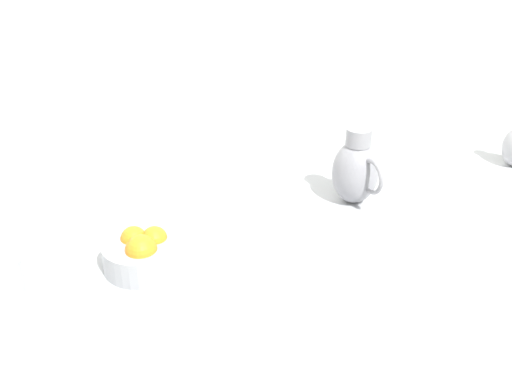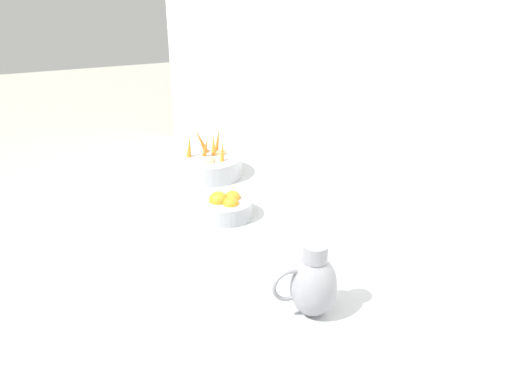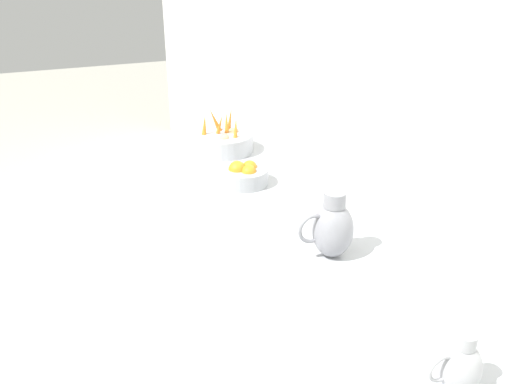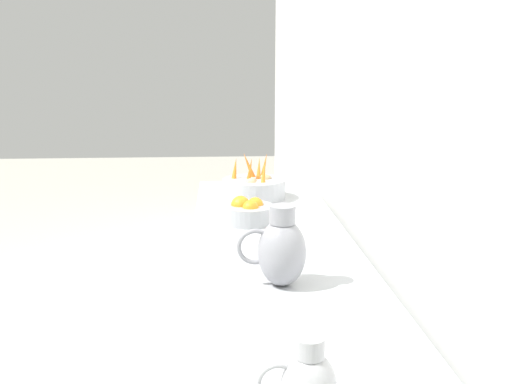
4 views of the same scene
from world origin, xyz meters
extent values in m
cube|color=#ADAFB5|center=(-1.53, -0.20, 0.44)|extent=(0.63, 2.72, 0.89)
cylinder|color=#ADAFB5|center=(-1.50, -1.11, 0.94)|extent=(0.32, 0.32, 0.10)
torus|color=#ADAFB5|center=(-1.50, -1.11, 0.89)|extent=(0.19, 0.19, 0.01)
cone|color=orange|center=(-1.48, -1.11, 1.03)|extent=(0.05, 0.08, 0.15)
cone|color=orange|center=(-1.54, -1.04, 1.02)|extent=(0.05, 0.06, 0.13)
cone|color=orange|center=(-1.40, -1.15, 1.03)|extent=(0.06, 0.06, 0.13)
cone|color=orange|center=(-1.52, -1.13, 1.03)|extent=(0.05, 0.07, 0.14)
cone|color=orange|center=(-1.55, -1.16, 1.03)|extent=(0.07, 0.06, 0.16)
cone|color=orange|center=(-1.48, -1.18, 1.03)|extent=(0.10, 0.06, 0.16)
ellipsoid|color=tan|center=(-1.48, -1.04, 0.98)|extent=(0.05, 0.04, 0.04)
ellipsoid|color=tan|center=(-1.56, -1.12, 0.98)|extent=(0.07, 0.06, 0.05)
ellipsoid|color=#9E7F56|center=(-1.49, -1.07, 0.98)|extent=(0.05, 0.04, 0.04)
cylinder|color=#9EA0A5|center=(-1.45, -0.65, 0.93)|extent=(0.22, 0.22, 0.08)
sphere|color=orange|center=(-1.41, -0.67, 0.96)|extent=(0.08, 0.08, 0.08)
sphere|color=orange|center=(-1.48, -0.67, 0.96)|extent=(0.07, 0.07, 0.07)
sphere|color=orange|center=(-1.45, -0.62, 0.96)|extent=(0.07, 0.07, 0.07)
ellipsoid|color=gray|center=(-1.51, 0.06, 0.99)|extent=(0.15, 0.15, 0.21)
cylinder|color=gray|center=(-1.51, 0.06, 1.11)|extent=(0.08, 0.08, 0.06)
torus|color=gray|center=(-1.43, 0.06, 1.01)|extent=(0.11, 0.01, 0.11)
camera|label=1|loc=(-0.24, -0.90, 1.74)|focal=37.94mm
camera|label=2|loc=(-0.88, 1.30, 1.98)|focal=37.70mm
camera|label=3|loc=(-0.62, 1.56, 1.94)|focal=38.47mm
camera|label=4|loc=(-1.33, 1.72, 1.56)|focal=40.32mm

